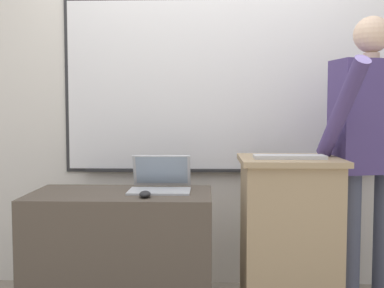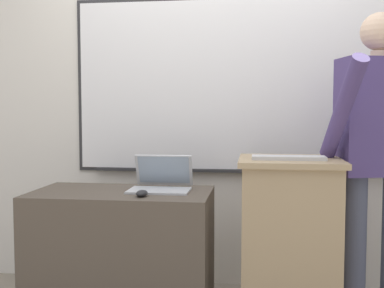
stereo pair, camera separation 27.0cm
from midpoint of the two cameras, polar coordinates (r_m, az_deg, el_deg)
name	(u,v)px [view 1 (the left image)]	position (r m, az deg, el deg)	size (l,w,h in m)	color
back_wall	(205,82)	(3.41, -0.73, 7.31)	(6.40, 0.17, 2.85)	silver
lectern_podium	(288,243)	(2.76, 8.58, -11.60)	(0.55, 0.53, 0.97)	tan
side_desk	(122,261)	(2.82, -11.14, -13.44)	(1.00, 0.56, 0.77)	#4C4238
person_presenter	(370,145)	(2.91, 17.87, -0.15)	(0.60, 0.63, 1.76)	#474C60
laptop	(161,180)	(2.77, -6.53, -4.31)	(0.34, 0.30, 0.20)	#B7BABF
wireless_keyboard	(289,157)	(2.60, 8.59, -1.52)	(0.38, 0.13, 0.02)	silver
computer_mouse_by_laptop	(145,194)	(2.55, -8.64, -5.93)	(0.06, 0.10, 0.03)	black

